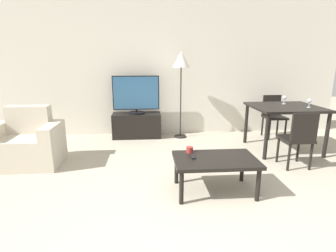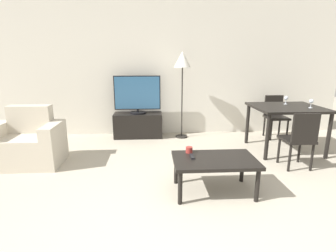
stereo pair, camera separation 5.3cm
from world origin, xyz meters
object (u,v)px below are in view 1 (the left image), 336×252
Objects in this scene: coffee_table at (215,162)px; dining_table at (285,112)px; cup_white_near at (190,150)px; wine_glass_center at (310,101)px; wine_glass_left at (284,98)px; armchair at (26,145)px; dining_chair_far at (273,114)px; remote_primary at (193,156)px; tv_stand at (137,125)px; dining_chair_near at (299,137)px; tv at (136,95)px; floor_lamp at (181,64)px.

coffee_table is 2.11m from dining_table.
cup_white_near is 2.40m from wine_glass_center.
cup_white_near is 0.57× the size of wine_glass_left.
armchair reaches higher than dining_chair_far.
dining_table is (1.55, 1.40, 0.31)m from coffee_table.
remote_primary is at bearing -22.72° from armchair.
coffee_table is at bearing -38.01° from cup_white_near.
coffee_table is (1.01, -2.38, 0.13)m from tv_stand.
wine_glass_left reaches higher than remote_primary.
dining_chair_near is 1.00× the size of dining_chair_far.
dining_chair_far is at bearing -3.68° from tv.
wine_glass_left is (1.90, 1.40, 0.42)m from cup_white_near.
cup_white_near is at bearing -166.50° from dining_chair_near.
dining_chair_near is 5.75× the size of wine_glass_center.
dining_chair_near is at bearing 23.93° from coffee_table.
coffee_table is 1.49m from dining_chair_near.
floor_lamp is 1.97m from wine_glass_left.
remote_primary is 1.03× the size of wine_glass_center.
dining_table is at bearing -103.70° from dining_chair_far.
dining_chair_near is 1.12m from wine_glass_left.
wine_glass_left reaches higher than armchair.
dining_chair_near reaches higher than dining_table.
dining_chair_far reaches higher than remote_primary.
tv_stand is at bearing 90.00° from tv.
wine_glass_left is (0.27, 1.01, 0.40)m from dining_chair_near.
dining_chair_far is (0.19, 0.80, -0.21)m from dining_table.
floor_lamp is 2.46m from remote_primary.
tv is at bearing 143.20° from dining_chair_near.
tv reaches higher than dining_chair_near.
cup_white_near reaches higher than coffee_table.
armchair is 1.08× the size of tv.
dining_chair_near is at bearing -103.70° from dining_table.
coffee_table is 2.81m from dining_chair_far.
tv is 6.26× the size of wine_glass_left.
floor_lamp is at bearing 152.13° from dining_table.
dining_table is 7.40× the size of remote_primary.
wine_glass_center reaches higher than armchair.
wine_glass_center is at bearing 2.62° from armchair.
armchair is 4.17m from dining_table.
cup_white_near is (2.32, -0.82, 0.15)m from armchair.
remote_primary is at bearing 167.98° from coffee_table.
tv is 1.09× the size of dining_chair_far.
remote_primary is (0.75, -2.32, 0.19)m from tv_stand.
armchair reaches higher than tv_stand.
wine_glass_left reaches higher than dining_chair_far.
wine_glass_center is (2.13, 1.02, 0.42)m from cup_white_near.
tv is at bearing 107.93° from remote_primary.
wine_glass_left is at bearing 36.33° from cup_white_near.
tv is 2.47m from remote_primary.
tv is 1.07m from floor_lamp.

